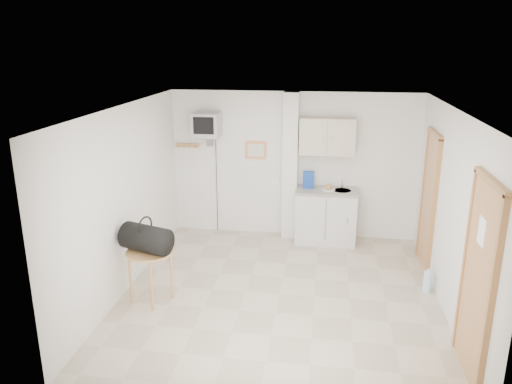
# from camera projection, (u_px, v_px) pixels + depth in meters

# --- Properties ---
(ground) EXTENTS (4.50, 4.50, 0.00)m
(ground) POSITION_uv_depth(u_px,v_px,m) (280.00, 294.00, 6.76)
(ground) COLOR #BEAE95
(ground) RESTS_ON ground
(room_envelope) EXTENTS (4.24, 4.54, 2.55)m
(room_envelope) POSITION_uv_depth(u_px,v_px,m) (301.00, 184.00, 6.37)
(room_envelope) COLOR white
(room_envelope) RESTS_ON ground
(kitchenette) EXTENTS (1.03, 0.58, 2.10)m
(kitchenette) POSITION_uv_depth(u_px,v_px,m) (326.00, 196.00, 8.35)
(kitchenette) COLOR silver
(kitchenette) RESTS_ON ground
(crt_television) EXTENTS (0.44, 0.45, 2.15)m
(crt_television) POSITION_uv_depth(u_px,v_px,m) (207.00, 126.00, 8.31)
(crt_television) COLOR slate
(crt_television) RESTS_ON ground
(round_table) EXTENTS (0.61, 0.61, 0.71)m
(round_table) POSITION_uv_depth(u_px,v_px,m) (150.00, 258.00, 6.42)
(round_table) COLOR #AE7C4A
(round_table) RESTS_ON ground
(duffel_bag) EXTENTS (0.72, 0.54, 0.47)m
(duffel_bag) POSITION_uv_depth(u_px,v_px,m) (146.00, 238.00, 6.33)
(duffel_bag) COLOR black
(duffel_bag) RESTS_ON round_table
(water_bottle) EXTENTS (0.11, 0.11, 0.34)m
(water_bottle) POSITION_uv_depth(u_px,v_px,m) (427.00, 282.00, 6.78)
(water_bottle) COLOR #B5E1F2
(water_bottle) RESTS_ON ground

